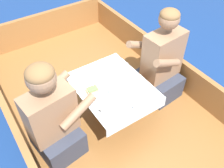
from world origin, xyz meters
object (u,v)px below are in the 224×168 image
coffee_cup_center (116,80)px  sandwich (93,90)px  person_starboard (161,64)px  coffee_cup_starboard (112,91)px  tin_can (125,66)px  coffee_cup_port (136,78)px  person_port (53,119)px

coffee_cup_center → sandwich: bearing=178.8°
person_starboard → sandwich: (-0.81, 0.01, 0.06)m
coffee_cup_starboard → tin_can: bearing=37.0°
coffee_cup_center → tin_can: coffee_cup_center is taller
person_starboard → coffee_cup_center: 0.56m
coffee_cup_port → tin_can: 0.20m
coffee_cup_port → coffee_cup_starboard: (-0.28, -0.03, 0.01)m
person_starboard → tin_can: (-0.37, 0.13, 0.06)m
sandwich → tin_can: (0.44, 0.12, -0.00)m
person_starboard → tin_can: size_ratio=15.16×
tin_can → sandwich: bearing=-164.9°
sandwich → coffee_cup_center: same height
sandwich → coffee_cup_port: (0.42, -0.08, -0.01)m
person_port → person_starboard: size_ratio=0.96×
sandwich → coffee_cup_port: 0.43m
person_port → person_starboard: person_starboard is taller
person_port → tin_can: (0.86, 0.17, 0.06)m
person_starboard → tin_can: bearing=-23.9°
coffee_cup_starboard → coffee_cup_center: (0.11, 0.10, -0.00)m
person_port → coffee_cup_center: (0.67, 0.05, 0.06)m
sandwich → coffee_cup_starboard: (0.14, -0.11, 0.00)m
person_port → coffee_cup_starboard: (0.55, -0.06, 0.07)m
coffee_cup_port → coffee_cup_starboard: coffee_cup_starboard is taller
sandwich → tin_can: 0.46m
person_starboard → coffee_cup_starboard: 0.68m
sandwich → coffee_cup_port: sandwich is taller
sandwich → tin_can: size_ratio=1.72×
person_starboard → coffee_cup_center: size_ratio=10.94×
person_starboard → sandwich: 0.81m
coffee_cup_center → tin_can: bearing=33.5°
person_starboard → tin_can: person_starboard is taller
coffee_cup_starboard → tin_can: 0.38m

